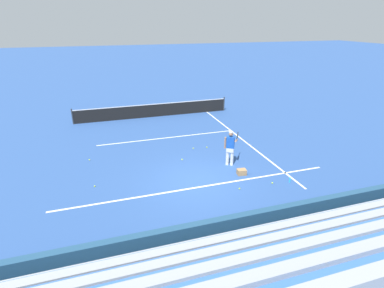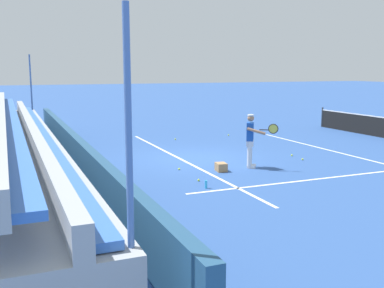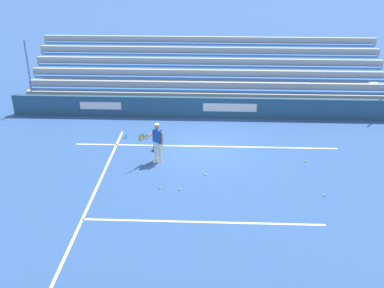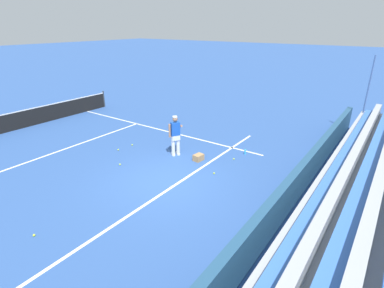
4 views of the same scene
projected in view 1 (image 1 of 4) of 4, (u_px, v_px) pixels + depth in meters
The scene contains 16 objects.
ground_plane at pixel (197, 181), 13.04m from camera, with size 160.00×160.00×0.00m, color #2D5193.
court_baseline_white at pixel (201, 187), 12.60m from camera, with size 12.00×0.10×0.01m, color white.
court_sideline_white at pixel (241, 139), 17.71m from camera, with size 0.10×12.00×0.01m, color white.
court_service_line_white at pixel (168, 138), 17.88m from camera, with size 8.22×0.10×0.01m, color white.
back_wall_sponsor_board at pixel (240, 230), 9.17m from camera, with size 20.67×0.25×1.10m.
tennis_player at pixel (230, 148), 14.21m from camera, with size 0.94×0.85×1.71m.
ball_box_cardboard at pixel (242, 172), 13.56m from camera, with size 0.40×0.30×0.26m, color #A87F51.
tennis_ball_by_box at pixel (182, 160), 14.99m from camera, with size 0.07×0.07×0.07m, color #CCE533.
tennis_ball_near_player at pixel (207, 147), 16.45m from camera, with size 0.07×0.07×0.07m, color #CCE533.
tennis_ball_stray_back at pixel (89, 160), 14.97m from camera, with size 0.07×0.07×0.07m, color #CCE533.
tennis_ball_midcourt at pixel (193, 148), 16.31m from camera, with size 0.07×0.07×0.07m, color #CCE533.
tennis_ball_far_left at pixel (272, 183), 12.83m from camera, with size 0.07×0.07×0.07m, color #CCE533.
tennis_ball_on_baseline at pixel (240, 189), 12.40m from camera, with size 0.07×0.07×0.07m, color #CCE533.
tennis_ball_toward_net at pixel (95, 186), 12.58m from camera, with size 0.07×0.07×0.07m, color #CCE533.
water_bottle at pixel (290, 180), 12.92m from camera, with size 0.07×0.07×0.22m, color #33B2E5.
tennis_net at pixel (154, 110), 21.57m from camera, with size 11.09×0.09×1.07m.
Camera 1 is at (-3.67, -10.82, 6.48)m, focal length 28.00 mm.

